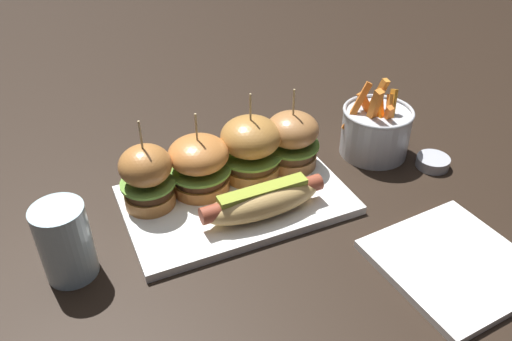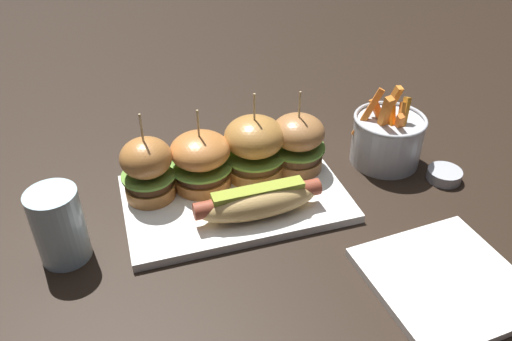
% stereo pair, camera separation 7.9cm
% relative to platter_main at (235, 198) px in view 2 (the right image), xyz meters
% --- Properties ---
extents(ground_plane, '(3.00, 3.00, 0.00)m').
position_rel_platter_main_xyz_m(ground_plane, '(0.00, 0.00, -0.01)').
color(ground_plane, black).
extents(platter_main, '(0.35, 0.21, 0.01)m').
position_rel_platter_main_xyz_m(platter_main, '(0.00, 0.00, 0.00)').
color(platter_main, white).
rests_on(platter_main, ground).
extents(hot_dog, '(0.19, 0.06, 0.05)m').
position_rel_platter_main_xyz_m(hot_dog, '(0.02, -0.06, 0.03)').
color(hot_dog, tan).
rests_on(hot_dog, platter_main).
extents(slider_far_left, '(0.08, 0.08, 0.15)m').
position_rel_platter_main_xyz_m(slider_far_left, '(-0.13, 0.04, 0.06)').
color(slider_far_left, '#B27137').
rests_on(slider_far_left, platter_main).
extents(slider_center_left, '(0.10, 0.10, 0.14)m').
position_rel_platter_main_xyz_m(slider_center_left, '(-0.04, 0.04, 0.05)').
color(slider_center_left, '#BA7136').
rests_on(slider_center_left, platter_main).
extents(slider_center_right, '(0.10, 0.10, 0.15)m').
position_rel_platter_main_xyz_m(slider_center_right, '(0.05, 0.05, 0.06)').
color(slider_center_right, '#AD7738').
rests_on(slider_center_right, platter_main).
extents(slider_far_right, '(0.09, 0.09, 0.14)m').
position_rel_platter_main_xyz_m(slider_far_right, '(0.12, 0.04, 0.06)').
color(slider_far_right, '#A56E3E').
rests_on(slider_far_right, platter_main).
extents(fries_bucket, '(0.12, 0.12, 0.14)m').
position_rel_platter_main_xyz_m(fries_bucket, '(0.28, 0.03, 0.04)').
color(fries_bucket, '#B7BABF').
rests_on(fries_bucket, ground).
extents(sauce_ramekin, '(0.06, 0.06, 0.02)m').
position_rel_platter_main_xyz_m(sauce_ramekin, '(0.35, -0.05, 0.00)').
color(sauce_ramekin, '#A8AAB2').
rests_on(sauce_ramekin, ground).
extents(side_plate, '(0.21, 0.21, 0.01)m').
position_rel_platter_main_xyz_m(side_plate, '(0.22, -0.25, -0.00)').
color(side_plate, white).
rests_on(side_plate, ground).
extents(water_glass, '(0.07, 0.07, 0.11)m').
position_rel_platter_main_xyz_m(water_glass, '(-0.26, -0.04, 0.05)').
color(water_glass, silver).
rests_on(water_glass, ground).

